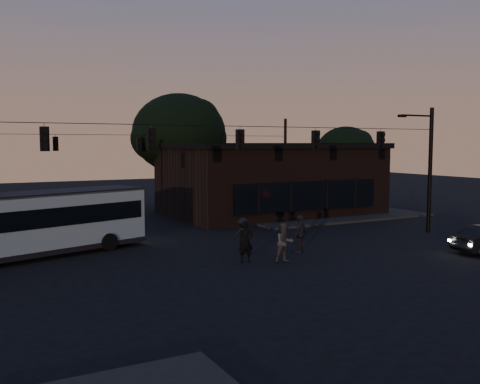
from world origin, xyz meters
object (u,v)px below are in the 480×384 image
bus (34,221)px  pedestrian_c (300,234)px  building (270,178)px  pedestrian_d (243,235)px  pedestrian_a (246,242)px  pedestrian_b (284,243)px

bus → pedestrian_c: bus is taller
building → bus: bearing=-155.2°
pedestrian_c → pedestrian_d: bearing=-65.9°
pedestrian_a → pedestrian_b: (1.56, -0.78, -0.05)m
building → pedestrian_a: (-9.81, -14.04, -1.77)m
pedestrian_c → pedestrian_d: pedestrian_c is taller
pedestrian_b → pedestrian_d: (-0.56, 2.89, -0.04)m
bus → pedestrian_d: bus is taller
pedestrian_b → building: bearing=68.0°
building → pedestrian_b: 17.05m
bus → pedestrian_d: bearing=-38.8°
pedestrian_a → pedestrian_c: size_ratio=1.00×
building → pedestrian_d: building is taller
pedestrian_c → pedestrian_b: bearing=2.8°
bus → pedestrian_b: bearing=-51.0°
pedestrian_c → pedestrian_a: bearing=-24.0°
pedestrian_a → pedestrian_c: bearing=21.7°
pedestrian_a → pedestrian_b: 1.75m
pedestrian_b → pedestrian_d: pedestrian_b is taller
pedestrian_b → pedestrian_a: bearing=160.5°
pedestrian_c → building: bearing=-150.2°
pedestrian_a → pedestrian_d: 2.34m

